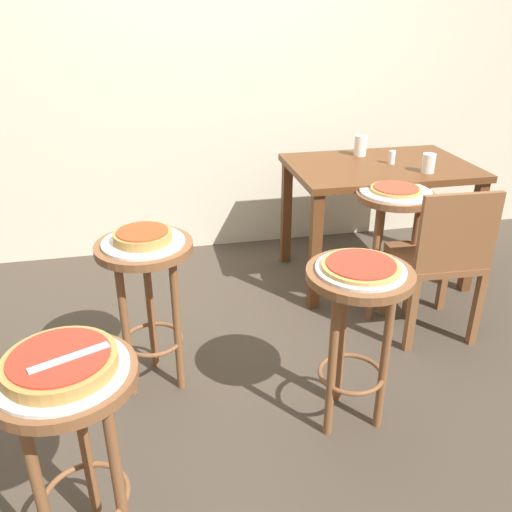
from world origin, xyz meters
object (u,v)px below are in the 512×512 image
(stool_foreground, at_px, (72,423))
(cup_near_edge, at_px, (428,163))
(pizza_middle, at_px, (361,266))
(serving_plate_rear, at_px, (396,192))
(serving_plate_middle, at_px, (361,269))
(dining_table, at_px, (379,182))
(stool_middle, at_px, (357,312))
(stool_rear, at_px, (392,225))
(cup_far_edge, at_px, (360,146))
(stool_leftside, at_px, (147,281))
(serving_plate_foreground, at_px, (62,371))
(pizza_foreground, at_px, (60,362))
(pizza_rear, at_px, (396,189))
(pizza_leftside, at_px, (143,236))
(serving_plate_leftside, at_px, (143,242))
(wooden_chair, at_px, (441,257))
(condiment_shaker, at_px, (392,157))
(pizza_server_knife, at_px, (69,357))

(stool_foreground, height_order, cup_near_edge, cup_near_edge)
(pizza_middle, height_order, serving_plate_rear, pizza_middle)
(serving_plate_middle, xyz_separation_m, dining_table, (0.64, 1.26, -0.09))
(stool_middle, distance_m, stool_rear, 0.97)
(cup_far_edge, bearing_deg, serving_plate_rear, -95.23)
(stool_middle, height_order, stool_leftside, same)
(serving_plate_foreground, xyz_separation_m, pizza_foreground, (0.00, 0.00, 0.03))
(stool_foreground, height_order, pizza_rear, pizza_rear)
(serving_plate_foreground, distance_m, pizza_rear, 1.99)
(stool_middle, relative_size, serving_plate_rear, 1.92)
(serving_plate_middle, distance_m, pizza_leftside, 0.91)
(dining_table, bearing_deg, serving_plate_rear, -103.83)
(serving_plate_leftside, relative_size, serving_plate_rear, 0.92)
(stool_leftside, relative_size, pizza_leftside, 2.96)
(serving_plate_leftside, relative_size, dining_table, 0.32)
(cup_far_edge, bearing_deg, wooden_chair, -84.62)
(serving_plate_leftside, bearing_deg, cup_far_edge, 37.05)
(condiment_shaker, bearing_deg, serving_plate_middle, -119.15)
(serving_plate_foreground, bearing_deg, stool_leftside, 73.83)
(condiment_shaker, height_order, pizza_server_knife, condiment_shaker)
(cup_far_edge, bearing_deg, pizza_rear, -95.23)
(stool_foreground, bearing_deg, wooden_chair, 28.52)
(stool_foreground, relative_size, serving_plate_middle, 2.10)
(pizza_foreground, xyz_separation_m, dining_table, (1.68, 1.67, -0.12))
(pizza_middle, distance_m, cup_near_edge, 1.34)
(condiment_shaker, bearing_deg, pizza_rear, -111.67)
(cup_far_edge, bearing_deg, serving_plate_leftside, -142.95)
(stool_foreground, distance_m, serving_plate_middle, 1.14)
(pizza_server_knife, bearing_deg, cup_near_edge, 15.88)
(pizza_rear, bearing_deg, stool_foreground, -142.17)
(serving_plate_foreground, relative_size, cup_far_edge, 2.91)
(stool_leftside, xyz_separation_m, serving_plate_rear, (1.33, 0.38, 0.19))
(pizza_middle, bearing_deg, pizza_leftside, 151.85)
(serving_plate_leftside, height_order, cup_near_edge, cup_near_edge)
(cup_near_edge, xyz_separation_m, cup_far_edge, (-0.24, 0.43, 0.01))
(pizza_foreground, xyz_separation_m, serving_plate_middle, (1.05, 0.41, -0.03))
(pizza_foreground, xyz_separation_m, wooden_chair, (1.72, 0.94, -0.30))
(pizza_middle, distance_m, stool_leftside, 0.93)
(stool_foreground, height_order, stool_middle, same)
(serving_plate_middle, relative_size, serving_plate_leftside, 0.99)
(serving_plate_rear, relative_size, pizza_server_knife, 1.73)
(pizza_foreground, relative_size, wooden_chair, 0.37)
(pizza_foreground, bearing_deg, serving_plate_rear, 37.83)
(serving_plate_foreground, relative_size, pizza_middle, 1.24)
(serving_plate_middle, xyz_separation_m, pizza_server_knife, (-1.02, -0.43, 0.06))
(pizza_foreground, bearing_deg, pizza_rear, 37.83)
(stool_foreground, height_order, pizza_middle, pizza_middle)
(pizza_middle, bearing_deg, stool_foreground, -158.71)
(serving_plate_middle, bearing_deg, dining_table, 63.28)
(stool_foreground, bearing_deg, pizza_leftside, 73.83)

